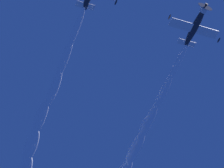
% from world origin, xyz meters
% --- Properties ---
extents(airplane_left_wingman, '(8.29, 8.32, 3.30)m').
position_xyz_m(airplane_left_wingman, '(-12.91, 6.59, 90.85)').
color(airplane_left_wingman, '#232328').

